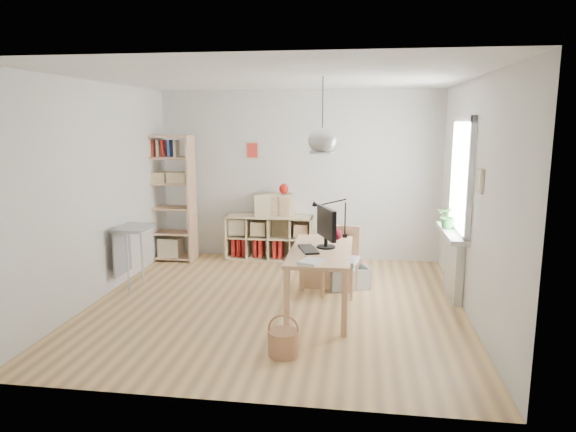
# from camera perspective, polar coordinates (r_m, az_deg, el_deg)

# --- Properties ---
(ground) EXTENTS (4.50, 4.50, 0.00)m
(ground) POSITION_cam_1_polar(r_m,az_deg,el_deg) (6.40, -1.28, -9.75)
(ground) COLOR tan
(ground) RESTS_ON ground
(room_shell) EXTENTS (4.50, 4.50, 4.50)m
(room_shell) POSITION_cam_1_polar(r_m,az_deg,el_deg) (5.80, 3.83, 8.35)
(room_shell) COLOR white
(room_shell) RESTS_ON ground
(window_unit) EXTENTS (0.07, 1.16, 1.46)m
(window_unit) POSITION_cam_1_polar(r_m,az_deg,el_deg) (6.68, 18.80, 4.22)
(window_unit) COLOR white
(window_unit) RESTS_ON ground
(radiator) EXTENTS (0.10, 0.80, 0.80)m
(radiator) POSITION_cam_1_polar(r_m,az_deg,el_deg) (6.88, 17.94, -5.32)
(radiator) COLOR silver
(radiator) RESTS_ON ground
(windowsill) EXTENTS (0.22, 1.20, 0.06)m
(windowsill) POSITION_cam_1_polar(r_m,az_deg,el_deg) (6.77, 17.73, -1.81)
(windowsill) COLOR white
(windowsill) RESTS_ON radiator
(desk) EXTENTS (0.70, 1.50, 0.75)m
(desk) POSITION_cam_1_polar(r_m,az_deg,el_deg) (6.00, 3.67, -4.59)
(desk) COLOR tan
(desk) RESTS_ON ground
(cube_shelf) EXTENTS (1.40, 0.38, 0.72)m
(cube_shelf) POSITION_cam_1_polar(r_m,az_deg,el_deg) (8.36, -2.19, -2.75)
(cube_shelf) COLOR #C7B783
(cube_shelf) RESTS_ON ground
(tall_bookshelf) EXTENTS (0.80, 0.38, 2.00)m
(tall_bookshelf) POSITION_cam_1_polar(r_m,az_deg,el_deg) (8.37, -13.19, 2.49)
(tall_bookshelf) COLOR tan
(tall_bookshelf) RESTS_ON ground
(side_table) EXTENTS (0.40, 0.55, 0.85)m
(side_table) POSITION_cam_1_polar(r_m,az_deg,el_deg) (7.13, -17.23, -2.51)
(side_table) COLOR #939396
(side_table) RESTS_ON ground
(chair) EXTENTS (0.49, 0.49, 0.87)m
(chair) POSITION_cam_1_polar(r_m,az_deg,el_deg) (6.68, 5.95, -4.44)
(chair) COLOR #939396
(chair) RESTS_ON ground
(wicker_basket) EXTENTS (0.30, 0.30, 0.41)m
(wicker_basket) POSITION_cam_1_polar(r_m,az_deg,el_deg) (5.06, -0.52, -13.81)
(wicker_basket) COLOR #AC754E
(wicker_basket) RESTS_ON ground
(storage_chest) EXTENTS (0.73, 0.77, 0.58)m
(storage_chest) POSITION_cam_1_polar(r_m,az_deg,el_deg) (7.05, 6.48, -6.27)
(storage_chest) COLOR silver
(storage_chest) RESTS_ON ground
(monitor) EXTENTS (0.26, 0.52, 0.48)m
(monitor) POSITION_cam_1_polar(r_m,az_deg,el_deg) (6.00, 4.27, -1.04)
(monitor) COLOR black
(monitor) RESTS_ON desk
(keyboard) EXTENTS (0.29, 0.46, 0.02)m
(keyboard) POSITION_cam_1_polar(r_m,az_deg,el_deg) (5.93, 2.28, -3.72)
(keyboard) COLOR black
(keyboard) RESTS_ON desk
(task_lamp) EXTENTS (0.45, 0.17, 0.48)m
(task_lamp) POSITION_cam_1_polar(r_m,az_deg,el_deg) (6.50, 4.42, 0.38)
(task_lamp) COLOR black
(task_lamp) RESTS_ON desk
(yarn_ball) EXTENTS (0.14, 0.14, 0.14)m
(yarn_ball) POSITION_cam_1_polar(r_m,az_deg,el_deg) (6.44, 5.40, -2.03)
(yarn_ball) COLOR #500A15
(yarn_ball) RESTS_ON desk
(paper_tray) EXTENTS (0.30, 0.32, 0.03)m
(paper_tray) POSITION_cam_1_polar(r_m,az_deg,el_deg) (5.42, 2.63, -5.07)
(paper_tray) COLOR white
(paper_tray) RESTS_ON desk
(drawer_chest) EXTENTS (0.67, 0.42, 0.35)m
(drawer_chest) POSITION_cam_1_polar(r_m,az_deg,el_deg) (8.19, -1.61, 1.24)
(drawer_chest) COLOR #C7B783
(drawer_chest) RESTS_ON cube_shelf
(red_vase) EXTENTS (0.14, 0.14, 0.17)m
(red_vase) POSITION_cam_1_polar(r_m,az_deg,el_deg) (8.12, -0.48, 3.03)
(red_vase) COLOR #9C150D
(red_vase) RESTS_ON drawer_chest
(potted_plant) EXTENTS (0.35, 0.32, 0.33)m
(potted_plant) POSITION_cam_1_polar(r_m,az_deg,el_deg) (6.85, 17.49, 0.00)
(potted_plant) COLOR #266626
(potted_plant) RESTS_ON windowsill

